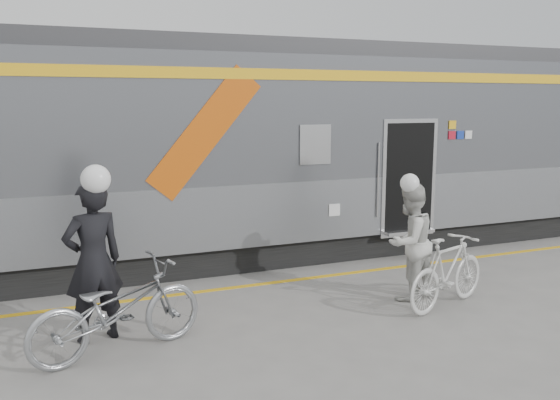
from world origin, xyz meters
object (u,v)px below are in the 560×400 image
bicycle_left (117,309)px  bicycle_right (448,272)px  woman (409,242)px  man (93,262)px

bicycle_left → bicycle_right: (4.69, -0.16, -0.03)m
bicycle_left → bicycle_right: bearing=-107.3°
woman → bicycle_right: woman is taller
woman → bicycle_right: (0.30, -0.55, -0.35)m
bicycle_left → bicycle_right: size_ratio=1.20×
man → woman: size_ratio=1.16×
bicycle_left → woman: 4.42m
woman → bicycle_right: size_ratio=0.99×
bicycle_left → man: bearing=4.7°
man → bicycle_right: (4.89, -0.71, -0.49)m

